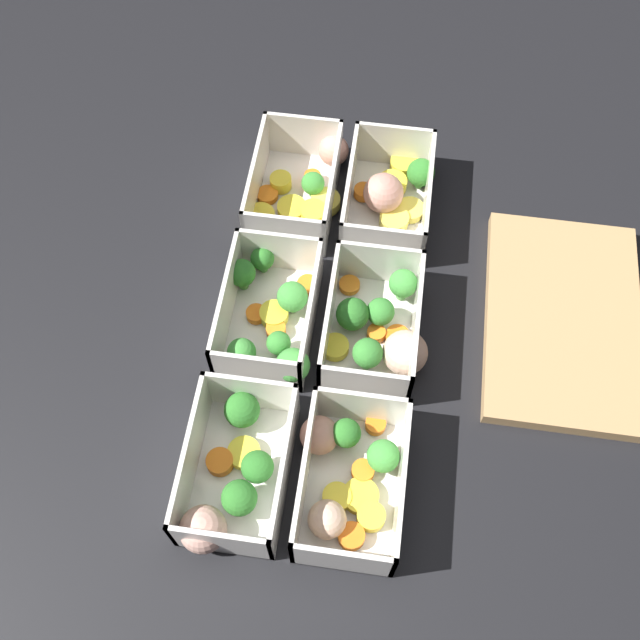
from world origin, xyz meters
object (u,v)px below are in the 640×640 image
container_far_right (348,476)px  container_near_right (233,475)px  container_far_center (379,329)px  container_near_center (271,315)px  container_far_left (391,194)px  container_near_left (302,186)px

container_far_right → container_near_right: bearing=-82.3°
container_far_center → container_near_center: bearing=-90.1°
container_near_center → container_far_left: bearing=148.7°
container_near_right → container_far_center: 0.23m
container_far_center → container_far_right: size_ratio=0.98×
container_far_center → container_far_right: bearing=-4.6°
container_near_left → container_far_right: same height
container_near_left → container_far_right: (0.37, 0.11, 0.00)m
container_far_left → container_far_center: bearing=1.4°
container_near_center → container_near_right: bearing=-1.7°
container_near_center → container_far_right: bearing=32.4°
container_near_left → container_far_right: 0.39m
container_far_center → container_near_right: bearing=-34.5°
container_near_left → container_near_right: same height
container_near_center → container_far_left: size_ratio=0.95×
container_near_left → container_far_left: 0.12m
container_far_left → container_near_left: bearing=-89.0°
container_near_left → container_far_center: bearing=31.4°
container_far_right → container_near_center: bearing=-147.6°
container_far_center → container_far_right: same height
container_far_center → container_near_left: bearing=-148.6°
container_near_left → container_near_right: 0.39m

